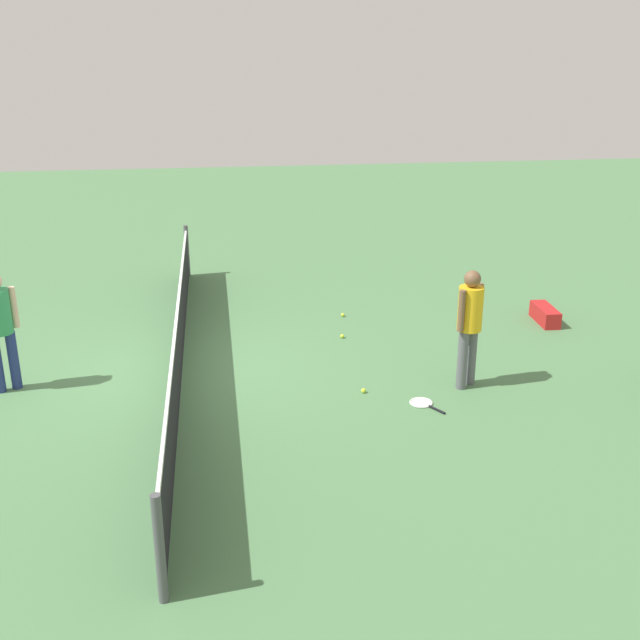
{
  "coord_description": "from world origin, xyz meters",
  "views": [
    {
      "loc": [
        -10.52,
        -0.59,
        4.56
      ],
      "look_at": [
        -0.54,
        -2.0,
        0.9
      ],
      "focal_mm": 42.64,
      "sensor_mm": 36.0,
      "label": 1
    }
  ],
  "objects_px": {
    "player_near_side": "(470,319)",
    "tennis_ball_near_player": "(342,336)",
    "tennis_ball_by_net": "(343,315)",
    "tennis_ball_midcourt": "(364,391)",
    "equipment_bag": "(544,314)",
    "tennis_racket_near_player": "(423,403)"
  },
  "relations": [
    {
      "from": "player_near_side",
      "to": "tennis_ball_near_player",
      "type": "distance_m",
      "value": 2.7
    },
    {
      "from": "tennis_ball_by_net",
      "to": "tennis_ball_midcourt",
      "type": "height_order",
      "value": "same"
    },
    {
      "from": "tennis_ball_near_player",
      "to": "equipment_bag",
      "type": "relative_size",
      "value": 0.08
    },
    {
      "from": "tennis_ball_midcourt",
      "to": "equipment_bag",
      "type": "height_order",
      "value": "equipment_bag"
    },
    {
      "from": "tennis_ball_by_net",
      "to": "tennis_ball_midcourt",
      "type": "distance_m",
      "value": 3.15
    },
    {
      "from": "tennis_ball_by_net",
      "to": "tennis_ball_midcourt",
      "type": "bearing_deg",
      "value": 175.57
    },
    {
      "from": "tennis_racket_near_player",
      "to": "equipment_bag",
      "type": "xyz_separation_m",
      "value": [
        2.86,
        -2.96,
        0.13
      ]
    },
    {
      "from": "player_near_side",
      "to": "tennis_ball_near_player",
      "type": "relative_size",
      "value": 25.76
    },
    {
      "from": "tennis_ball_by_net",
      "to": "player_near_side",
      "type": "bearing_deg",
      "value": -158.43
    },
    {
      "from": "player_near_side",
      "to": "tennis_ball_by_net",
      "type": "height_order",
      "value": "player_near_side"
    },
    {
      "from": "tennis_racket_near_player",
      "to": "tennis_ball_by_net",
      "type": "relative_size",
      "value": 8.88
    },
    {
      "from": "player_near_side",
      "to": "equipment_bag",
      "type": "xyz_separation_m",
      "value": [
        2.37,
        -2.21,
        -0.87
      ]
    },
    {
      "from": "tennis_racket_near_player",
      "to": "equipment_bag",
      "type": "distance_m",
      "value": 4.12
    },
    {
      "from": "player_near_side",
      "to": "tennis_ball_by_net",
      "type": "bearing_deg",
      "value": 21.57
    },
    {
      "from": "tennis_ball_by_net",
      "to": "equipment_bag",
      "type": "bearing_deg",
      "value": -102.13
    },
    {
      "from": "player_near_side",
      "to": "tennis_ball_midcourt",
      "type": "bearing_deg",
      "value": 91.12
    },
    {
      "from": "tennis_ball_near_player",
      "to": "tennis_ball_by_net",
      "type": "bearing_deg",
      "value": -10.19
    },
    {
      "from": "player_near_side",
      "to": "tennis_ball_near_player",
      "type": "xyz_separation_m",
      "value": [
        2.08,
        1.42,
        -0.98
      ]
    },
    {
      "from": "player_near_side",
      "to": "equipment_bag",
      "type": "relative_size",
      "value": 2.09
    },
    {
      "from": "tennis_racket_near_player",
      "to": "tennis_ball_by_net",
      "type": "bearing_deg",
      "value": 7.55
    },
    {
      "from": "player_near_side",
      "to": "tennis_ball_by_net",
      "type": "xyz_separation_m",
      "value": [
        3.11,
        1.23,
        -0.98
      ]
    },
    {
      "from": "tennis_racket_near_player",
      "to": "equipment_bag",
      "type": "height_order",
      "value": "equipment_bag"
    }
  ]
}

